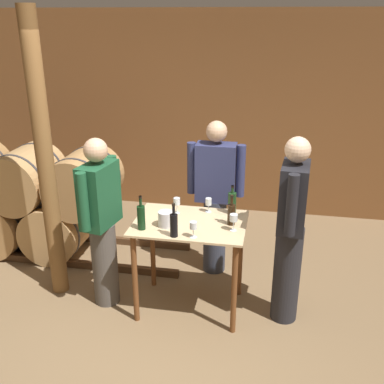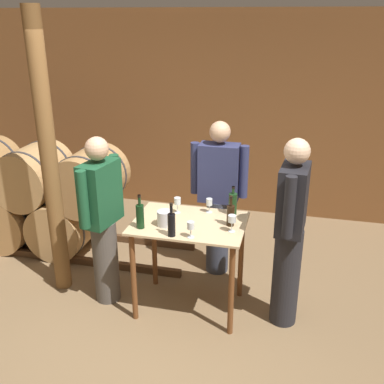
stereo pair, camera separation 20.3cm
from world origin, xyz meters
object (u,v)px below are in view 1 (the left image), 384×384
(wine_glass_near_center, at_px, (193,226))
(person_host, at_px, (215,195))
(person_visitor_with_scarf, at_px, (101,221))
(wine_bottle_far_left, at_px, (141,217))
(ice_bucket, at_px, (166,219))
(wine_glass_far_side, at_px, (234,218))
(wine_glass_near_left, at_px, (177,202))
(person_visitor_bearded, at_px, (291,229))
(wine_bottle_center, at_px, (232,203))
(wine_bottle_left, at_px, (174,224))
(wine_bottle_right, at_px, (231,214))
(wooden_post, at_px, (45,163))
(wine_glass_near_right, at_px, (209,202))

(wine_glass_near_center, distance_m, person_host, 1.01)
(person_host, xyz_separation_m, person_visitor_with_scarf, (-0.94, -0.78, -0.01))
(wine_bottle_far_left, bearing_deg, ice_bucket, 26.38)
(wine_bottle_far_left, bearing_deg, wine_glass_far_side, 8.52)
(wine_bottle_far_left, relative_size, ice_bucket, 2.26)
(wine_glass_near_center, relative_size, wine_glass_far_side, 0.94)
(wine_glass_near_left, distance_m, person_visitor_with_scarf, 0.71)
(person_visitor_with_scarf, distance_m, person_visitor_bearded, 1.69)
(wine_bottle_center, distance_m, ice_bucket, 0.66)
(wine_bottle_center, bearing_deg, wine_bottle_far_left, -146.98)
(wine_glass_near_center, bearing_deg, wine_bottle_center, 64.26)
(wine_bottle_far_left, height_order, wine_bottle_left, wine_bottle_far_left)
(wine_bottle_left, distance_m, wine_bottle_right, 0.54)
(wooden_post, xyz_separation_m, wine_glass_near_left, (1.19, 0.13, -0.35))
(wooden_post, bearing_deg, ice_bucket, -7.52)
(wine_bottle_center, xyz_separation_m, ice_bucket, (-0.54, -0.38, -0.04))
(wooden_post, xyz_separation_m, wine_bottle_center, (1.70, 0.22, -0.35))
(person_visitor_bearded, bearing_deg, wine_glass_near_center, -160.46)
(wine_bottle_right, bearing_deg, wine_glass_near_center, -132.72)
(ice_bucket, distance_m, person_visitor_with_scarf, 0.63)
(wine_bottle_center, height_order, wine_glass_far_side, wine_bottle_center)
(wine_bottle_left, distance_m, wine_bottle_center, 0.70)
(wine_bottle_left, distance_m, wine_glass_near_left, 0.47)
(wine_bottle_center, bearing_deg, person_visitor_bearded, -26.11)
(wine_bottle_right, xyz_separation_m, person_host, (-0.24, 0.70, -0.12))
(wine_glass_near_center, bearing_deg, ice_bucket, 148.73)
(person_visitor_bearded, bearing_deg, wine_bottle_center, 153.89)
(ice_bucket, relative_size, person_visitor_with_scarf, 0.08)
(wine_glass_near_center, distance_m, ice_bucket, 0.32)
(wine_bottle_right, relative_size, wine_glass_near_left, 1.83)
(wine_glass_near_center, bearing_deg, wine_glass_near_right, 85.27)
(wine_bottle_far_left, height_order, wine_bottle_center, wine_bottle_far_left)
(wine_bottle_far_left, xyz_separation_m, ice_bucket, (0.19, 0.10, -0.05))
(wine_glass_near_left, height_order, wine_glass_far_side, same)
(wine_glass_far_side, height_order, ice_bucket, wine_glass_far_side)
(person_visitor_with_scarf, bearing_deg, wooden_post, 169.68)
(wooden_post, distance_m, person_host, 1.70)
(wine_bottle_far_left, relative_size, wine_bottle_right, 1.11)
(ice_bucket, height_order, person_visitor_bearded, person_visitor_bearded)
(wine_glass_far_side, height_order, person_visitor_bearded, person_visitor_bearded)
(person_visitor_with_scarf, bearing_deg, wine_glass_near_center, -13.88)
(wooden_post, height_order, wine_glass_near_left, wooden_post)
(wine_glass_near_right, height_order, person_visitor_bearded, person_visitor_bearded)
(wine_bottle_left, relative_size, ice_bucket, 2.17)
(wine_glass_near_left, relative_size, wine_glass_far_side, 1.00)
(wine_bottle_far_left, distance_m, wine_bottle_center, 0.87)
(wine_glass_near_right, bearing_deg, wine_bottle_center, 2.24)
(wine_bottle_left, bearing_deg, wine_glass_far_side, 22.52)
(wine_glass_near_center, distance_m, person_visitor_bearded, 0.85)
(wine_bottle_left, relative_size, wine_glass_near_center, 2.09)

